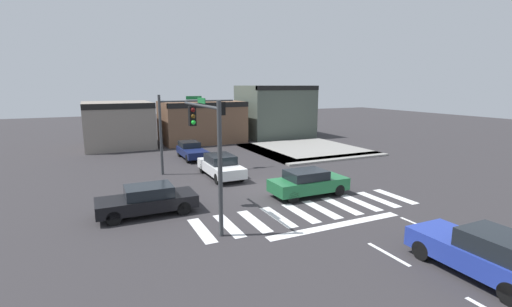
# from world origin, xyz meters

# --- Properties ---
(ground_plane) EXTENTS (120.00, 120.00, 0.00)m
(ground_plane) POSITION_xyz_m (0.00, 0.00, 0.00)
(ground_plane) COLOR #302D30
(crosswalk_near) EXTENTS (11.57, 2.86, 0.01)m
(crosswalk_near) POSITION_xyz_m (0.00, -4.50, 0.00)
(crosswalk_near) COLOR silver
(crosswalk_near) RESTS_ON ground_plane
(lane_markings) EXTENTS (6.80, 24.25, 0.01)m
(lane_markings) POSITION_xyz_m (1.06, -12.74, 0.00)
(lane_markings) COLOR white
(lane_markings) RESTS_ON ground_plane
(bike_detector_marking) EXTENTS (1.00, 1.00, 0.01)m
(bike_detector_marking) POSITION_xyz_m (2.05, -9.47, 0.00)
(bike_detector_marking) COLOR yellow
(bike_detector_marking) RESTS_ON ground_plane
(curb_corner_northeast) EXTENTS (10.00, 10.60, 0.15)m
(curb_corner_northeast) POSITION_xyz_m (8.49, 9.42, 0.07)
(curb_corner_northeast) COLOR gray
(curb_corner_northeast) RESTS_ON ground_plane
(storefront_row) EXTENTS (24.53, 6.93, 6.01)m
(storefront_row) POSITION_xyz_m (3.23, 19.27, 2.55)
(storefront_row) COLOR gray
(storefront_row) RESTS_ON ground_plane
(traffic_signal_northwest) EXTENTS (5.34, 0.32, 5.42)m
(traffic_signal_northwest) POSITION_xyz_m (-3.12, 5.98, 3.76)
(traffic_signal_northwest) COLOR #383A3D
(traffic_signal_northwest) RESTS_ON ground_plane
(traffic_signal_southwest) EXTENTS (0.32, 5.19, 5.50)m
(traffic_signal_southwest) POSITION_xyz_m (-4.95, -3.57, 3.87)
(traffic_signal_southwest) COLOR #383A3D
(traffic_signal_southwest) RESTS_ON ground_plane
(car_green) EXTENTS (4.32, 1.82, 1.45)m
(car_green) POSITION_xyz_m (1.25, -2.29, 0.74)
(car_green) COLOR #1E6638
(car_green) RESTS_ON ground_plane
(car_blue) EXTENTS (1.83, 4.35, 1.60)m
(car_blue) POSITION_xyz_m (1.55, -11.89, 0.79)
(car_blue) COLOR #23389E
(car_blue) RESTS_ON ground_plane
(car_white) EXTENTS (1.84, 4.77, 1.49)m
(car_white) POSITION_xyz_m (-1.72, 3.72, 0.76)
(car_white) COLOR white
(car_white) RESTS_ON ground_plane
(car_black) EXTENTS (4.56, 1.83, 1.39)m
(car_black) POSITION_xyz_m (-7.25, -1.53, 0.71)
(car_black) COLOR black
(car_black) RESTS_ON ground_plane
(car_navy) EXTENTS (1.73, 4.14, 1.34)m
(car_navy) POSITION_xyz_m (-1.86, 10.56, 0.69)
(car_navy) COLOR #141E4C
(car_navy) RESTS_ON ground_plane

